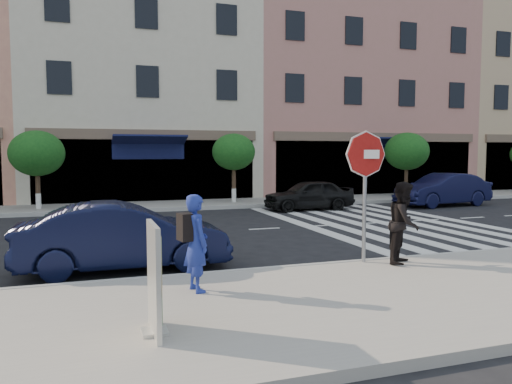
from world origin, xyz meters
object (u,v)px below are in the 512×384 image
stop_sign (366,168)px  car_far_mid (309,195)px  photographer (196,243)px  car_far_right (443,190)px  poster_board (154,281)px  car_near_mid (124,237)px  walker (404,223)px

stop_sign → car_far_mid: bearing=89.4°
photographer → car_far_right: (13.17, 10.24, -0.21)m
poster_board → car_near_mid: 4.15m
walker → car_near_mid: 5.63m
car_far_mid → car_far_right: 6.23m
car_far_mid → car_far_right: bearing=85.4°
poster_board → car_far_right: size_ratio=0.31×
poster_board → car_far_mid: poster_board is taller
photographer → stop_sign: bearing=-86.3°
car_far_right → walker: bearing=-47.9°
walker → car_far_mid: bearing=32.3°
stop_sign → walker: bearing=-7.3°
photographer → car_near_mid: bearing=10.1°
photographer → car_near_mid: photographer is taller
stop_sign → poster_board: (-4.54, -2.66, -1.26)m
car_near_mid → car_far_right: size_ratio=0.95×
stop_sign → photographer: stop_sign is taller
car_far_mid → car_near_mid: bearing=-43.1°
stop_sign → poster_board: bearing=-131.6°
poster_board → photographer: bearing=62.6°
stop_sign → walker: stop_sign is taller
stop_sign → car_far_mid: stop_sign is taller
photographer → poster_board: photographer is taller
walker → car_far_right: size_ratio=0.38×
photographer → car_far_right: bearing=-63.3°
car_far_mid → car_far_right: (6.20, -0.55, 0.09)m
stop_sign → walker: (0.70, -0.33, -1.10)m
photographer → walker: size_ratio=0.95×
photographer → car_far_right: 16.68m
walker → car_far_mid: (2.61, 10.15, -0.34)m
car_far_mid → photographer: bearing=-32.4°
stop_sign → car_near_mid: 5.05m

